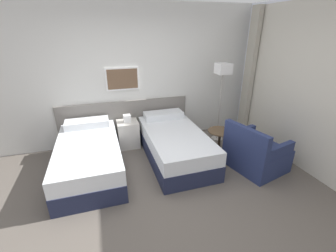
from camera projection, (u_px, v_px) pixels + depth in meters
The scene contains 9 objects.
ground_plane at pixel (163, 202), 3.11m from camera, with size 16.00×16.00×0.00m, color #5B544C.
wall_headboard at pixel (132, 79), 4.44m from camera, with size 10.00×0.10×2.70m.
wall_window at pixel (335, 95), 3.19m from camera, with size 0.21×4.57×2.70m.
bed_near_door at pixel (89, 156), 3.70m from camera, with size 0.98×1.90×0.66m.
bed_near_window at pixel (174, 144), 4.11m from camera, with size 0.98×1.90×0.66m.
nightstand at pixel (128, 133), 4.52m from camera, with size 0.41×0.39×0.67m.
floor_lamp at pixel (223, 76), 4.39m from camera, with size 0.27×0.27×1.61m.
side_table at pixel (220, 138), 4.13m from camera, with size 0.45×0.45×0.52m.
armchair at pixel (255, 154), 3.80m from camera, with size 0.95×1.00×0.81m.
Camera 1 is at (-0.68, -2.36, 2.19)m, focal length 24.00 mm.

